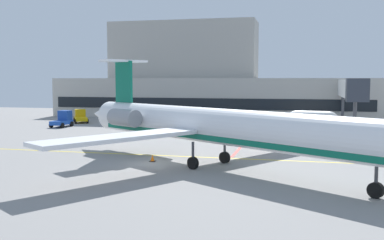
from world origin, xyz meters
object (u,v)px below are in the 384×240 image
at_px(pushback_tractor, 242,127).
at_px(baggage_tug, 63,120).
at_px(belt_loader, 81,117).
at_px(regional_jet, 218,127).
at_px(fuel_tank, 312,120).

bearing_deg(pushback_tractor, baggage_tug, 172.15).
xyz_separation_m(baggage_tug, belt_loader, (-0.46, 6.08, -0.09)).
bearing_deg(pushback_tractor, regional_jet, -87.76).
height_order(regional_jet, baggage_tug, regional_jet).
height_order(pushback_tractor, fuel_tank, fuel_tank).
xyz_separation_m(regional_jet, fuel_tank, (7.40, 26.89, -1.64)).
bearing_deg(regional_jet, fuel_tank, 74.62).
relative_size(baggage_tug, pushback_tractor, 0.96).
relative_size(pushback_tractor, belt_loader, 0.89).
distance_m(regional_jet, pushback_tractor, 20.42).
xyz_separation_m(baggage_tug, fuel_tank, (33.50, 3.11, 0.42)).
distance_m(pushback_tractor, belt_loader, 27.49).
relative_size(baggage_tug, belt_loader, 0.85).
bearing_deg(belt_loader, regional_jet, -48.35).
relative_size(regional_jet, pushback_tractor, 8.77).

